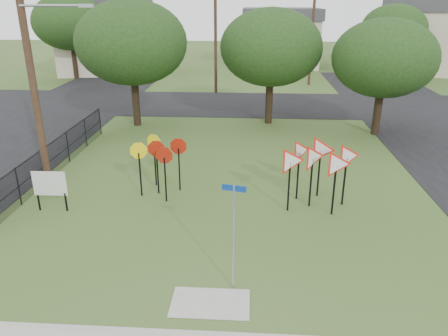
# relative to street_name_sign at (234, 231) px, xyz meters

# --- Properties ---
(ground) EXTENTS (140.00, 140.00, 0.00)m
(ground) POSITION_rel_street_name_sign_xyz_m (-0.55, 1.68, -1.71)
(ground) COLOR #35531F
(street_left) EXTENTS (8.00, 50.00, 0.02)m
(street_left) POSITION_rel_street_name_sign_xyz_m (-12.55, 11.68, -1.70)
(street_left) COLOR black
(street_left) RESTS_ON ground
(street_far) EXTENTS (60.00, 8.00, 0.02)m
(street_far) POSITION_rel_street_name_sign_xyz_m (-0.55, 21.68, -1.70)
(street_far) COLOR black
(street_far) RESTS_ON ground
(curb_pad) EXTENTS (2.00, 1.20, 0.02)m
(curb_pad) POSITION_rel_street_name_sign_xyz_m (-0.55, -0.72, -1.70)
(curb_pad) COLOR #9E9D96
(curb_pad) RESTS_ON ground
(street_name_sign) EXTENTS (0.61, 0.16, 2.99)m
(street_name_sign) POSITION_rel_street_name_sign_xyz_m (0.00, 0.00, 0.00)
(street_name_sign) COLOR #9DA0A5
(street_name_sign) RESTS_ON ground
(stop_sign_cluster) EXTENTS (2.09, 1.72, 2.20)m
(stop_sign_cluster) POSITION_rel_street_name_sign_xyz_m (-3.15, 5.90, -0.06)
(stop_sign_cluster) COLOR black
(stop_sign_cluster) RESTS_ON ground
(yield_sign_cluster) EXTENTS (3.09, 1.79, 2.46)m
(yield_sign_cluster) POSITION_rel_street_name_sign_xyz_m (2.81, 5.20, 0.10)
(yield_sign_cluster) COLOR black
(yield_sign_cluster) RESTS_ON ground
(info_board) EXTENTS (1.22, 0.06, 1.53)m
(info_board) POSITION_rel_street_name_sign_xyz_m (-6.76, 4.11, -0.70)
(info_board) COLOR black
(info_board) RESTS_ON ground
(utility_pole_main) EXTENTS (3.55, 0.33, 10.00)m
(utility_pole_main) POSITION_rel_street_name_sign_xyz_m (-7.78, 6.17, 3.50)
(utility_pole_main) COLOR #462E20
(utility_pole_main) RESTS_ON ground
(far_pole_a) EXTENTS (1.40, 0.24, 9.00)m
(far_pole_a) POSITION_rel_street_name_sign_xyz_m (-2.55, 25.68, 2.89)
(far_pole_a) COLOR #462E20
(far_pole_a) RESTS_ON ground
(far_pole_b) EXTENTS (1.40, 0.24, 8.50)m
(far_pole_b) POSITION_rel_street_name_sign_xyz_m (5.45, 29.68, 2.64)
(far_pole_b) COLOR #462E20
(far_pole_b) RESTS_ON ground
(far_pole_c) EXTENTS (1.40, 0.24, 9.00)m
(far_pole_c) POSITION_rel_street_name_sign_xyz_m (-10.55, 31.68, 2.89)
(far_pole_c) COLOR #462E20
(far_pole_c) RESTS_ON ground
(fence_run) EXTENTS (0.05, 11.55, 1.50)m
(fence_run) POSITION_rel_street_name_sign_xyz_m (-8.15, 7.93, -0.93)
(fence_run) COLOR black
(fence_run) RESTS_ON ground
(house_left) EXTENTS (10.58, 8.88, 7.20)m
(house_left) POSITION_rel_street_name_sign_xyz_m (-14.55, 35.68, 1.94)
(house_left) COLOR beige
(house_left) RESTS_ON ground
(house_mid) EXTENTS (8.40, 8.40, 6.20)m
(house_mid) POSITION_rel_street_name_sign_xyz_m (3.45, 41.68, 1.44)
(house_mid) COLOR beige
(house_mid) RESTS_ON ground
(house_right) EXTENTS (8.30, 8.30, 7.20)m
(house_right) POSITION_rel_street_name_sign_xyz_m (17.45, 37.68, 1.94)
(house_right) COLOR beige
(house_right) RESTS_ON ground
(tree_near_left) EXTENTS (6.40, 6.40, 7.27)m
(tree_near_left) POSITION_rel_street_name_sign_xyz_m (-6.55, 15.68, 3.14)
(tree_near_left) COLOR black
(tree_near_left) RESTS_ON ground
(tree_near_mid) EXTENTS (6.00, 6.00, 6.80)m
(tree_near_mid) POSITION_rel_street_name_sign_xyz_m (1.45, 16.68, 2.83)
(tree_near_mid) COLOR black
(tree_near_mid) RESTS_ON ground
(tree_near_right) EXTENTS (5.60, 5.60, 6.33)m
(tree_near_right) POSITION_rel_street_name_sign_xyz_m (7.45, 14.68, 2.51)
(tree_near_right) COLOR black
(tree_near_right) RESTS_ON ground
(tree_far_left) EXTENTS (6.80, 6.80, 7.73)m
(tree_far_left) POSITION_rel_street_name_sign_xyz_m (-16.55, 31.68, 3.46)
(tree_far_left) COLOR black
(tree_far_left) RESTS_ON ground
(tree_far_right) EXTENTS (6.00, 6.00, 6.80)m
(tree_far_right) POSITION_rel_street_name_sign_xyz_m (13.45, 33.68, 2.83)
(tree_far_right) COLOR black
(tree_far_right) RESTS_ON ground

